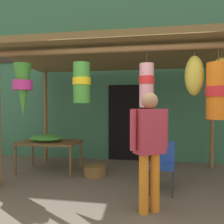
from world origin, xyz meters
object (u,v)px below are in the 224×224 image
folding_chair (162,162)px  wicker_basket_by_table (95,170)px  flower_heap_on_table (47,138)px  vendor_in_orange (150,142)px  display_table (50,144)px

folding_chair → wicker_basket_by_table: bearing=154.6°
flower_heap_on_table → wicker_basket_by_table: size_ratio=1.57×
vendor_in_orange → flower_heap_on_table: bearing=145.7°
wicker_basket_by_table → display_table: bearing=173.4°
wicker_basket_by_table → vendor_in_orange: vendor_in_orange is taller
display_table → wicker_basket_by_table: size_ratio=2.79×
vendor_in_orange → display_table: bearing=144.5°
display_table → folding_chair: (2.39, -0.76, -0.10)m
display_table → vendor_in_orange: size_ratio=0.80×
display_table → folding_chair: size_ratio=1.55×
flower_heap_on_table → wicker_basket_by_table: flower_heap_on_table is taller
flower_heap_on_table → wicker_basket_by_table: bearing=-5.0°
display_table → wicker_basket_by_table: 1.17m
wicker_basket_by_table → folding_chair: bearing=-25.4°
folding_chair → wicker_basket_by_table: 1.53m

